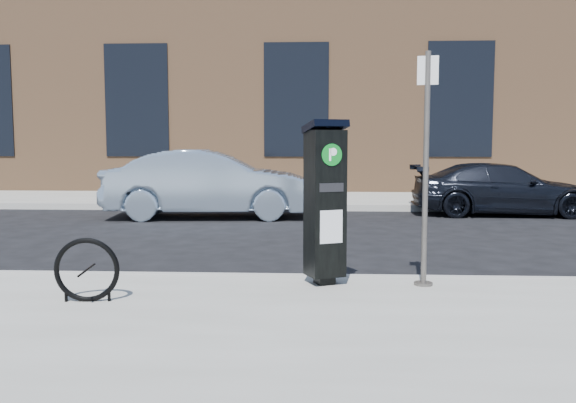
# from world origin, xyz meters

# --- Properties ---
(ground) EXTENTS (120.00, 120.00, 0.00)m
(ground) POSITION_xyz_m (0.00, 0.00, 0.00)
(ground) COLOR black
(ground) RESTS_ON ground
(sidewalk_far) EXTENTS (60.00, 12.00, 0.15)m
(sidewalk_far) POSITION_xyz_m (0.00, 14.00, 0.07)
(sidewalk_far) COLOR gray
(sidewalk_far) RESTS_ON ground
(curb_near) EXTENTS (60.00, 0.12, 0.16)m
(curb_near) POSITION_xyz_m (0.00, -0.02, 0.07)
(curb_near) COLOR #9E9B93
(curb_near) RESTS_ON ground
(curb_far) EXTENTS (60.00, 0.12, 0.16)m
(curb_far) POSITION_xyz_m (0.00, 8.02, 0.07)
(curb_far) COLOR #9E9B93
(curb_far) RESTS_ON ground
(building) EXTENTS (28.00, 10.05, 8.25)m
(building) POSITION_xyz_m (-0.00, 17.00, 4.15)
(building) COLOR brown
(building) RESTS_ON ground
(parking_kiosk) EXTENTS (0.52, 0.50, 1.79)m
(parking_kiosk) POSITION_xyz_m (0.78, -0.45, 1.07)
(parking_kiosk) COLOR black
(parking_kiosk) RESTS_ON sidewalk_near
(sign_pole) EXTENTS (0.22, 0.20, 2.50)m
(sign_pole) POSITION_xyz_m (1.85, -0.46, 1.39)
(sign_pole) COLOR #59534E
(sign_pole) RESTS_ON sidewalk_near
(bike_rack) EXTENTS (0.63, 0.11, 0.63)m
(bike_rack) POSITION_xyz_m (-1.54, -1.31, 0.46)
(bike_rack) COLOR black
(bike_rack) RESTS_ON sidewalk_near
(car_silver) EXTENTS (4.77, 1.99, 1.53)m
(car_silver) POSITION_xyz_m (-1.73, 6.55, 0.77)
(car_silver) COLOR #8FA3B6
(car_silver) RESTS_ON ground
(car_dark) EXTENTS (4.22, 1.82, 1.21)m
(car_dark) POSITION_xyz_m (5.00, 7.40, 0.60)
(car_dark) COLOR black
(car_dark) RESTS_ON ground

